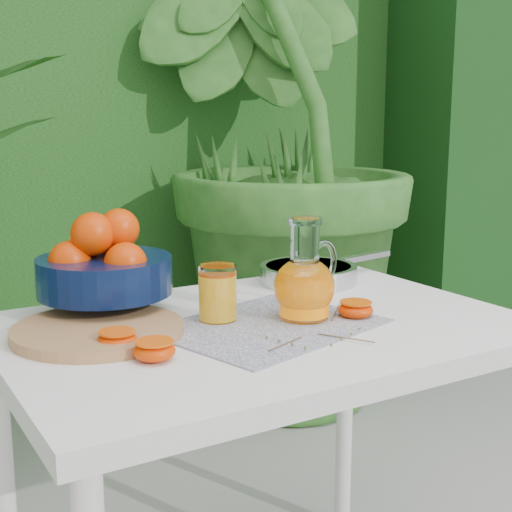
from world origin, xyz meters
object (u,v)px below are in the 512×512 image
cutting_board (98,330)px  saute_pan (309,273)px  juice_pitcher (305,284)px  fruit_bowl (103,267)px  white_table (261,362)px

cutting_board → saute_pan: (0.58, 0.15, 0.01)m
juice_pitcher → saute_pan: size_ratio=0.47×
cutting_board → juice_pitcher: 0.41m
fruit_bowl → juice_pitcher: fruit_bowl is taller
white_table → cutting_board: size_ratio=3.16×
white_table → juice_pitcher: 0.18m
saute_pan → fruit_bowl: bearing=-178.4°
fruit_bowl → juice_pitcher: 0.41m
juice_pitcher → saute_pan: (0.19, 0.26, -0.05)m
fruit_bowl → juice_pitcher: size_ratio=1.74×
white_table → cutting_board: bearing=165.1°
cutting_board → juice_pitcher: (0.39, -0.11, 0.06)m
juice_pitcher → saute_pan: juice_pitcher is taller
white_table → juice_pitcher: juice_pitcher is taller
white_table → fruit_bowl: size_ratio=2.86×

